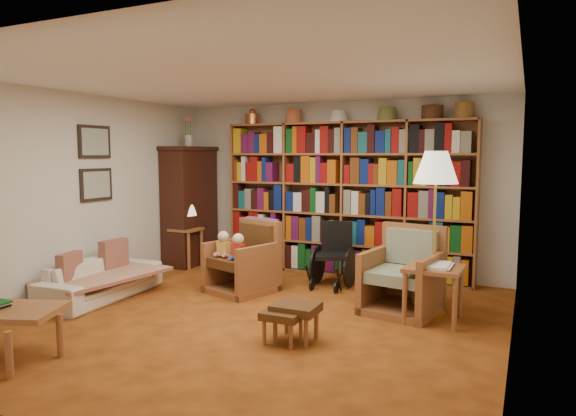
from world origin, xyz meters
The scene contains 22 objects.
floor centered at (0.00, 0.00, 0.00)m, with size 5.00×5.00×0.00m, color #A45019.
ceiling centered at (0.00, 0.00, 2.50)m, with size 5.00×5.00×0.00m, color white.
wall_back centered at (0.00, 2.50, 1.25)m, with size 5.00×5.00×0.00m, color silver.
wall_front centered at (0.00, -2.50, 1.25)m, with size 5.00×5.00×0.00m, color silver.
wall_left centered at (-2.50, 0.00, 1.25)m, with size 5.00×5.00×0.00m, color silver.
wall_right centered at (2.50, 0.00, 1.25)m, with size 5.00×5.00×0.00m, color silver.
bookshelf centered at (0.20, 2.33, 1.17)m, with size 3.60×0.30×2.42m.
curio_cabinet centered at (-2.25, 2.00, 0.95)m, with size 0.50×0.95×2.40m.
framed_pictures centered at (-2.48, 0.30, 1.62)m, with size 0.03×0.52×0.97m.
sofa centered at (-2.05, -0.09, 0.23)m, with size 0.63×1.60×0.47m, color beige.
sofa_throw centered at (-2.00, -0.09, 0.30)m, with size 0.80×1.50×0.04m, color beige.
cushion_left centered at (-2.18, 0.26, 0.45)m, with size 0.13×0.40×0.40m, color maroon.
cushion_right centered at (-2.18, -0.44, 0.45)m, with size 0.11×0.35×0.35m, color maroon.
side_table_lamp centered at (-2.15, 1.75, 0.45)m, with size 0.41×0.41×0.61m.
table_lamp centered at (-2.15, 1.75, 0.92)m, with size 0.34×0.34×0.46m.
armchair_leather centered at (-0.66, 0.98, 0.37)m, with size 0.93×0.94×0.91m.
armchair_sage centered at (1.37, 1.00, 0.36)m, with size 0.88×0.90×0.94m.
wheelchair centered at (0.29, 1.67, 0.39)m, with size 0.54×0.68×0.85m.
floor_lamp centered at (1.69, 0.96, 1.53)m, with size 0.47×0.47×1.78m.
side_table_papers centered at (1.74, 0.74, 0.49)m, with size 0.58×0.58×0.61m.
footstool_a centered at (0.67, -0.39, 0.29)m, with size 0.42×0.36×0.35m.
footstool_b centered at (0.59, -0.50, 0.25)m, with size 0.36×0.31×0.31m.
Camera 1 is at (2.59, -4.64, 1.74)m, focal length 32.00 mm.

